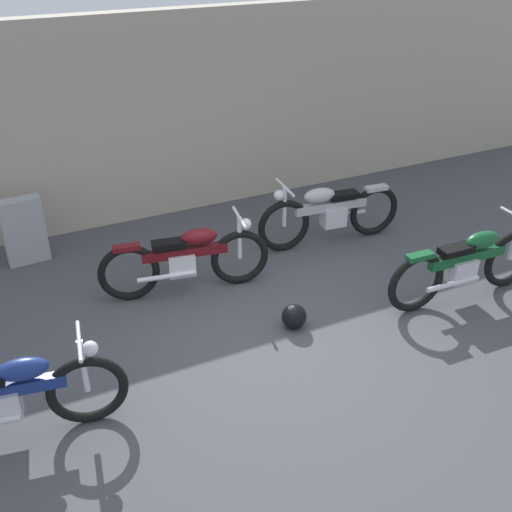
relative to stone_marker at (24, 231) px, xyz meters
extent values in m
plane|color=#47474C|center=(2.18, -3.12, -0.47)|extent=(40.00, 40.00, 0.00)
cube|color=#B2A893|center=(2.18, 0.79, 1.07)|extent=(18.00, 0.30, 3.08)
cube|color=#9E9EA3|center=(0.00, 0.00, 0.00)|extent=(0.57, 0.24, 0.95)
sphere|color=black|center=(2.57, -2.98, -0.32)|extent=(0.30, 0.30, 0.30)
torus|color=black|center=(0.08, -3.48, -0.09)|extent=(0.77, 0.21, 0.76)
cube|color=silver|center=(-0.66, -3.36, -0.07)|extent=(0.36, 0.26, 0.29)
cube|color=navy|center=(-0.61, -3.37, 0.10)|extent=(1.07, 0.27, 0.13)
ellipsoid|color=navy|center=(-0.43, -3.40, 0.28)|extent=(0.49, 0.28, 0.21)
cylinder|color=silver|center=(0.08, -3.48, 0.19)|extent=(0.06, 0.06, 0.57)
cylinder|color=silver|center=(0.08, -3.48, 0.48)|extent=(0.13, 0.60, 0.04)
sphere|color=silver|center=(0.17, -3.49, 0.38)|extent=(0.15, 0.15, 0.15)
torus|color=black|center=(2.41, -1.81, -0.09)|extent=(0.77, 0.23, 0.77)
torus|color=black|center=(1.02, -1.57, -0.09)|extent=(0.77, 0.23, 0.77)
cube|color=silver|center=(1.66, -1.68, -0.07)|extent=(0.37, 0.26, 0.29)
cube|color=#590F14|center=(1.71, -1.69, 0.10)|extent=(1.08, 0.29, 0.13)
ellipsoid|color=#590F14|center=(1.90, -1.72, 0.29)|extent=(0.49, 0.29, 0.21)
cube|color=black|center=(1.53, -1.66, 0.24)|extent=(0.45, 0.26, 0.08)
cube|color=#590F14|center=(1.02, -1.57, 0.27)|extent=(0.35, 0.18, 0.06)
cylinder|color=silver|center=(2.41, -1.81, 0.20)|extent=(0.06, 0.06, 0.58)
cylinder|color=silver|center=(2.41, -1.81, 0.49)|extent=(0.14, 0.61, 0.04)
sphere|color=silver|center=(2.49, -1.82, 0.38)|extent=(0.15, 0.15, 0.15)
cylinder|color=silver|center=(1.43, -1.77, -0.14)|extent=(0.73, 0.19, 0.06)
torus|color=black|center=(3.35, -1.27, -0.08)|extent=(0.79, 0.17, 0.78)
torus|color=black|center=(4.79, -1.41, -0.08)|extent=(0.79, 0.17, 0.78)
cube|color=silver|center=(4.12, -1.34, -0.06)|extent=(0.36, 0.25, 0.30)
cube|color=#ADADB2|center=(4.07, -1.34, 0.11)|extent=(1.10, 0.22, 0.13)
ellipsoid|color=#ADADB2|center=(3.88, -1.32, 0.30)|extent=(0.49, 0.26, 0.21)
cube|color=black|center=(4.26, -1.36, 0.25)|extent=(0.45, 0.23, 0.09)
cube|color=#ADADB2|center=(4.79, -1.41, 0.28)|extent=(0.35, 0.16, 0.06)
cylinder|color=silver|center=(3.35, -1.27, 0.21)|extent=(0.06, 0.06, 0.59)
cylinder|color=silver|center=(3.35, -1.27, 0.51)|extent=(0.10, 0.62, 0.04)
sphere|color=silver|center=(3.26, -1.26, 0.40)|extent=(0.15, 0.15, 0.15)
cylinder|color=silver|center=(4.35, -1.24, -0.14)|extent=(0.75, 0.14, 0.06)
torus|color=black|center=(5.51, -3.37, -0.08)|extent=(0.79, 0.13, 0.79)
torus|color=black|center=(4.06, -3.31, -0.08)|extent=(0.79, 0.13, 0.79)
cube|color=silver|center=(4.73, -3.34, -0.06)|extent=(0.35, 0.23, 0.30)
cube|color=#145128|center=(4.78, -3.34, 0.11)|extent=(1.11, 0.15, 0.13)
ellipsoid|color=#145128|center=(4.97, -3.35, 0.31)|extent=(0.48, 0.23, 0.22)
cube|color=black|center=(4.59, -3.33, 0.25)|extent=(0.44, 0.21, 0.09)
cube|color=#145128|center=(4.06, -3.31, 0.29)|extent=(0.35, 0.14, 0.06)
cylinder|color=silver|center=(4.51, -3.46, -0.13)|extent=(0.75, 0.10, 0.06)
camera|label=1|loc=(-0.43, -8.16, 3.86)|focal=43.49mm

